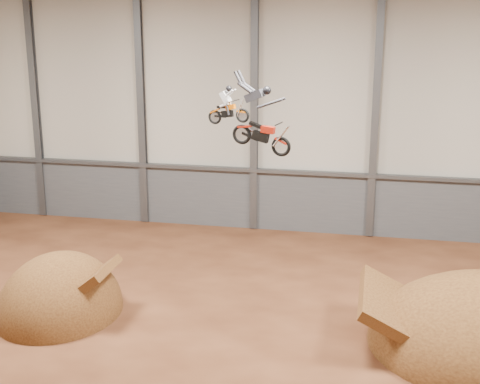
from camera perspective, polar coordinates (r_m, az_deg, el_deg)
name	(u,v)px	position (r m, az deg, el deg)	size (l,w,h in m)	color
floor	(270,360)	(25.46, 2.61, -14.12)	(40.00, 40.00, 0.00)	#432111
back_wall	(314,111)	(37.45, 6.35, 6.85)	(40.00, 0.10, 14.00)	#BBB3A5
lower_band_back	(311,203)	(38.49, 6.10, -0.92)	(39.80, 0.18, 3.50)	#4C4E53
steel_rail	(312,173)	(37.88, 6.16, 1.63)	(39.80, 0.35, 0.20)	#47494F
steel_column_0	(35,104)	(42.14, -17.06, 7.23)	(0.40, 0.36, 13.90)	#47494F
steel_column_1	(141,107)	(39.42, -8.42, 7.21)	(0.40, 0.36, 13.90)	#47494F
steel_column_2	(254,110)	(37.70, 1.23, 7.00)	(0.40, 0.36, 13.90)	#47494F
steel_column_3	(375,114)	(37.11, 11.48, 6.56)	(0.40, 0.36, 13.90)	#47494F
takeoff_ramp	(61,312)	(29.98, -15.03, -9.87)	(5.17, 5.96, 5.17)	#3F230F
fmx_rider_a	(229,103)	(26.56, -0.92, 7.60)	(1.79, 0.68, 1.62)	#D35F05
fmx_rider_b	(260,114)	(25.11, 1.68, 6.64)	(3.15, 0.90, 2.70)	#A81A0B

